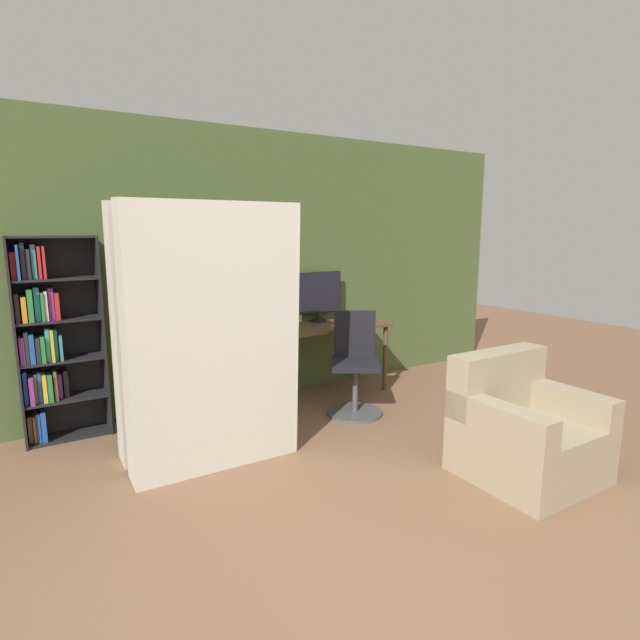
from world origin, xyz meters
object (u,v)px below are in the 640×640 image
bookshelf (50,339)px  office_chair (355,372)px  monitor (319,294)px  armchair (523,430)px  mattress_near (215,339)px  mattress_far (198,330)px

bookshelf → office_chair: bearing=-18.2°
monitor → bookshelf: bearing=-179.5°
office_chair → armchair: (0.32, -1.61, -0.08)m
bookshelf → mattress_near: size_ratio=0.87×
armchair → mattress_far: bearing=138.6°
office_chair → armchair: 1.64m
bookshelf → mattress_near: 1.55m
mattress_near → armchair: size_ratio=2.26×
monitor → office_chair: (-0.10, -0.83, -0.64)m
office_chair → monitor: bearing=82.8°
monitor → mattress_far: (-1.60, -0.85, -0.08)m
mattress_far → armchair: bearing=-41.4°
office_chair → bookshelf: bearing=161.8°
bookshelf → mattress_near: bearing=-51.1°
monitor → bookshelf: size_ratio=0.33×
mattress_near → mattress_far: size_ratio=1.00×
office_chair → mattress_near: (-1.50, -0.39, 0.56)m
monitor → bookshelf: bookshelf is taller
armchair → office_chair: bearing=101.1°
monitor → mattress_near: bearing=-142.5°
monitor → mattress_near: (-1.60, -1.23, -0.08)m
mattress_far → armchair: 2.50m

